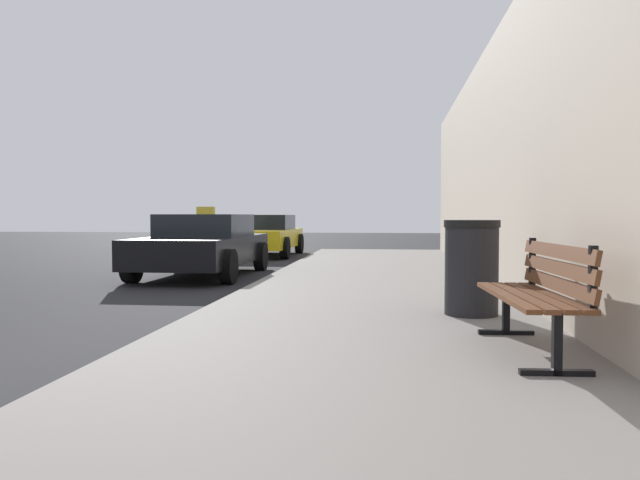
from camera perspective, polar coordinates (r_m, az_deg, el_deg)
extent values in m
cube|color=gray|center=(3.69, 3.42, -16.07)|extent=(4.00, 32.00, 0.15)
cube|color=brown|center=(5.02, 17.16, -5.11)|extent=(0.19, 1.65, 0.04)
cube|color=brown|center=(5.05, 18.54, -5.08)|extent=(0.19, 1.65, 0.04)
cube|color=brown|center=(5.08, 19.91, -5.05)|extent=(0.19, 1.65, 0.04)
cube|color=brown|center=(5.12, 21.26, -5.02)|extent=(0.19, 1.65, 0.04)
cube|color=brown|center=(5.12, 21.62, -3.90)|extent=(0.14, 1.65, 0.11)
cube|color=brown|center=(5.11, 21.64, -2.45)|extent=(0.14, 1.65, 0.11)
cube|color=brown|center=(5.10, 21.67, -1.00)|extent=(0.14, 1.65, 0.11)
cube|color=black|center=(4.44, 21.66, -9.09)|extent=(0.06, 0.06, 0.45)
cube|color=black|center=(4.48, 21.62, -11.66)|extent=(0.50, 0.08, 0.04)
cube|color=black|center=(4.45, 24.57, -3.31)|extent=(0.05, 0.05, 0.44)
cube|color=black|center=(5.77, 17.31, -6.40)|extent=(0.06, 0.06, 0.45)
cube|color=black|center=(5.81, 17.29, -8.40)|extent=(0.50, 0.08, 0.04)
cube|color=black|center=(5.78, 19.58, -1.98)|extent=(0.05, 0.05, 0.44)
cylinder|color=black|center=(6.80, 14.23, -2.88)|extent=(0.58, 0.58, 0.96)
cylinder|color=black|center=(6.77, 14.27, 1.52)|extent=(0.61, 0.61, 0.08)
cube|color=black|center=(12.53, -11.11, -0.90)|extent=(1.83, 4.34, 0.55)
cube|color=black|center=(12.72, -10.83, 1.40)|extent=(1.61, 1.95, 0.45)
cube|color=yellow|center=(12.72, -10.84, 2.77)|extent=(0.36, 0.14, 0.16)
cylinder|color=black|center=(10.96, -8.73, -2.52)|extent=(0.22, 0.64, 0.64)
cylinder|color=black|center=(11.58, -17.52, -2.35)|extent=(0.22, 0.64, 0.64)
cylinder|color=black|center=(13.65, -5.66, -1.56)|extent=(0.22, 0.64, 0.64)
cylinder|color=black|center=(14.15, -12.94, -1.47)|extent=(0.22, 0.64, 0.64)
cube|color=yellow|center=(18.64, -5.21, 0.17)|extent=(1.70, 4.32, 0.55)
cube|color=black|center=(18.84, -5.08, 1.72)|extent=(1.50, 1.94, 0.45)
cylinder|color=black|center=(17.14, -3.36, -0.76)|extent=(0.22, 0.64, 0.64)
cylinder|color=black|center=(17.51, -8.86, -0.72)|extent=(0.22, 0.64, 0.64)
cylinder|color=black|center=(19.86, -1.99, -0.34)|extent=(0.22, 0.64, 0.64)
cylinder|color=black|center=(20.18, -6.78, -0.31)|extent=(0.22, 0.64, 0.64)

